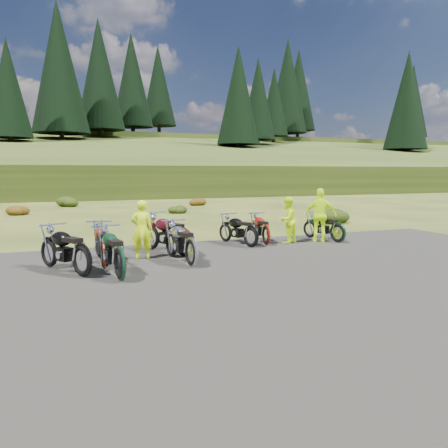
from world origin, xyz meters
name	(u,v)px	position (x,y,z in m)	size (l,w,h in m)	color
ground	(228,266)	(0.00, 0.00, 0.00)	(300.00, 300.00, 0.00)	#2E3E14
gravel_pad	(261,284)	(0.00, -2.00, 0.00)	(20.00, 12.00, 0.04)	black
hill_slope	(89,190)	(0.00, 50.00, 0.00)	(300.00, 46.00, 3.00)	#2A3E14
hill_plateau	(72,181)	(0.00, 110.00, 0.00)	(300.00, 90.00, 9.17)	#2A3E14
conifer_21	(8,88)	(-9.00, 50.00, 12.56)	(5.28, 5.28, 14.00)	black
conifer_22	(59,67)	(-3.00, 56.00, 16.77)	(7.92, 7.92, 20.00)	black
conifer_23	(99,74)	(3.00, 62.00, 17.47)	(7.48, 7.48, 19.00)	black
conifer_24	(132,80)	(9.00, 68.00, 18.16)	(7.04, 7.04, 18.00)	black
conifer_25	(158,86)	(15.00, 74.00, 18.66)	(6.60, 6.60, 17.00)	black
conifer_26	(238,95)	(21.00, 49.00, 13.37)	(6.16, 6.16, 16.00)	black
conifer_27	(258,99)	(27.00, 55.00, 14.06)	(5.72, 5.72, 15.00)	black
conifer_28	(274,102)	(33.00, 61.00, 14.76)	(5.28, 5.28, 14.00)	black
conifer_29	(287,86)	(39.00, 67.00, 18.97)	(7.92, 7.92, 20.00)	black
conifer_30	(298,90)	(45.00, 73.00, 19.66)	(7.48, 7.48, 19.00)	black
conifer_31	(407,100)	(51.00, 48.00, 14.18)	(7.04, 7.04, 18.00)	black
conifer_32	(408,103)	(57.00, 54.00, 14.87)	(6.60, 6.60, 17.00)	black
conifer_33	(409,106)	(63.00, 60.00, 15.56)	(6.16, 6.16, 16.00)	black
conifer_34	(410,108)	(69.00, 66.00, 16.26)	(5.72, 5.72, 15.00)	black
conifer_35	(411,110)	(75.00, 72.00, 16.95)	(5.28, 5.28, 14.00)	black
conifer_36	(412,101)	(81.00, 78.00, 20.16)	(7.92, 7.92, 20.00)	black
shrub_2	(17,209)	(-6.20, 16.60, 0.38)	(1.30, 1.30, 0.77)	#5E320B
shrub_3	(69,200)	(-3.30, 21.90, 0.46)	(1.56, 1.56, 0.92)	black
shrub_4	(145,221)	(-0.40, 9.20, 0.23)	(0.77, 0.77, 0.45)	#5E320B
shrub_5	(177,208)	(2.50, 14.50, 0.31)	(1.03, 1.03, 0.61)	black
shrub_6	(197,200)	(5.40, 19.80, 0.38)	(1.30, 1.30, 0.77)	#5E320B
shrub_7	(334,213)	(8.30, 7.10, 0.46)	(1.56, 1.56, 0.92)	black
shrub_8	(323,208)	(11.20, 12.40, 0.23)	(0.77, 0.77, 0.45)	#5E320B
motorcycle_0	(83,278)	(-3.64, -0.01, 0.00)	(2.25, 0.75, 1.18)	black
motorcycle_1	(104,269)	(-3.08, 0.74, 0.00)	(2.12, 0.71, 1.11)	maroon
motorcycle_2	(120,282)	(-2.87, -0.69, 0.00)	(2.21, 0.74, 1.16)	black
motorcycle_3	(191,268)	(-0.96, 0.14, 0.00)	(2.16, 0.72, 1.13)	#9B9A9F
motorcycle_4	(184,258)	(-0.77, 1.49, 0.00)	(2.35, 0.78, 1.23)	#420B12
motorcycle_5	(251,248)	(1.67, 2.20, 0.00)	(2.00, 0.67, 1.05)	black
motorcycle_6	(266,246)	(2.32, 2.41, 0.00)	(1.93, 0.64, 1.01)	maroon
motorcycle_7	(337,243)	(4.85, 1.99, 0.00)	(1.95, 0.65, 1.02)	black
person_middle	(142,231)	(-1.94, 1.62, 0.83)	(0.60, 0.40, 1.65)	#C9F20C
person_right_a	(287,221)	(3.16, 2.52, 0.79)	(0.77, 0.60, 1.59)	#C9F20C
person_right_b	(320,216)	(4.37, 2.36, 0.93)	(1.09, 0.45, 1.86)	#C9F20C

